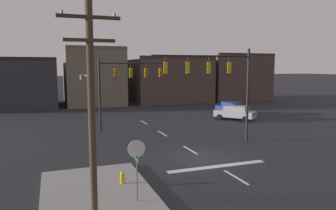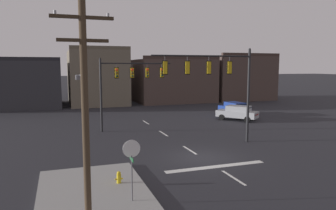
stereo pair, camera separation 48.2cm
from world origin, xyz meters
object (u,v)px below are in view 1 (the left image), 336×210
object	(u,v)px
signal_mast_far_side	(125,79)
utility_pole	(91,105)
stop_sign	(137,156)
fire_hydrant	(122,180)
car_lot_nearside	(235,112)
car_lot_middle	(232,108)
signal_mast_near_side	(217,76)

from	to	relation	value
signal_mast_far_side	utility_pole	xyz separation A→B (m)	(-5.06, -17.09, -0.25)
stop_sign	fire_hydrant	world-z (taller)	stop_sign
stop_sign	car_lot_nearside	size ratio (longest dim) A/B	0.62
car_lot_middle	fire_hydrant	distance (m)	25.43
signal_mast_far_side	fire_hydrant	distance (m)	14.87
signal_mast_far_side	car_lot_nearside	size ratio (longest dim) A/B	1.49
signal_mast_far_side	car_lot_nearside	world-z (taller)	signal_mast_far_side
signal_mast_near_side	car_lot_middle	size ratio (longest dim) A/B	1.71
signal_mast_near_side	car_lot_middle	bearing A→B (deg)	54.02
stop_sign	utility_pole	world-z (taller)	utility_pole
car_lot_middle	car_lot_nearside	bearing A→B (deg)	-115.40
utility_pole	fire_hydrant	xyz separation A→B (m)	(1.79, 3.28, -4.19)
signal_mast_near_side	signal_mast_far_side	bearing A→B (deg)	125.51
car_lot_nearside	fire_hydrant	bearing A→B (deg)	-136.43
utility_pole	fire_hydrant	size ratio (longest dim) A/B	10.98
signal_mast_near_side	car_lot_middle	xyz separation A→B (m)	(8.84, 12.18, -4.32)
stop_sign	car_lot_middle	size ratio (longest dim) A/B	0.62
signal_mast_near_side	signal_mast_far_side	world-z (taller)	signal_mast_near_side
fire_hydrant	signal_mast_near_side	bearing A→B (deg)	35.72
signal_mast_near_side	utility_pole	world-z (taller)	utility_pole
signal_mast_near_side	fire_hydrant	bearing A→B (deg)	-144.28
signal_mast_near_side	signal_mast_far_side	distance (m)	9.32
stop_sign	car_lot_middle	bearing A→B (deg)	50.02
stop_sign	fire_hydrant	bearing A→B (deg)	93.98
signal_mast_near_side	signal_mast_far_side	size ratio (longest dim) A/B	1.16
signal_mast_far_side	utility_pole	bearing A→B (deg)	-106.48
utility_pole	fire_hydrant	world-z (taller)	utility_pole
car_lot_nearside	fire_hydrant	size ratio (longest dim) A/B	6.08
signal_mast_far_side	fire_hydrant	xyz separation A→B (m)	(-3.27, -13.81, -4.44)
signal_mast_far_side	utility_pole	distance (m)	17.83
signal_mast_far_side	stop_sign	distance (m)	16.61
signal_mast_near_side	stop_sign	xyz separation A→B (m)	(-8.52, -8.52, -3.03)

